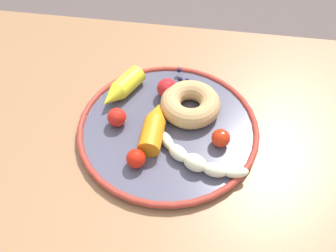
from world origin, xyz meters
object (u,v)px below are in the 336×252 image
banana (197,160)px  carrot_yellow (122,88)px  plate (168,127)px  tomato_near (117,117)px  tomato_far (167,88)px  blueberry_pile (182,80)px  tomato_extra (136,159)px  donut (190,104)px  dining_table (140,159)px  carrot_orange (154,126)px  tomato_mid (221,138)px

banana → carrot_yellow: size_ratio=1.47×
plate → tomato_near: (-0.10, -0.01, 0.02)m
banana → tomato_far: 0.18m
blueberry_pile → tomato_extra: size_ratio=1.60×
banana → tomato_extra: bearing=-171.3°
donut → tomato_far: 0.06m
plate → tomato_far: tomato_far is taller
blueberry_pile → tomato_far: tomato_far is taller
banana → tomato_near: bearing=156.1°
dining_table → carrot_orange: size_ratio=9.17×
donut → tomato_near: bearing=-157.8°
tomato_near → tomato_far: bearing=47.6°
dining_table → banana: 0.19m
tomato_far → dining_table: bearing=-116.6°
banana → blueberry_pile: 0.21m
plate → tomato_near: 0.10m
plate → banana: (0.06, -0.08, 0.02)m
tomato_extra → tomato_far: bearing=81.5°
donut → dining_table: bearing=-150.3°
plate → tomato_extra: tomato_extra is taller
carrot_orange → tomato_near: 0.07m
tomato_near → tomato_mid: size_ratio=1.08×
plate → donut: size_ratio=2.94×
tomato_mid → tomato_extra: 0.16m
carrot_orange → tomato_near: carrot_orange is taller
donut → carrot_yellow: bearing=170.9°
plate → carrot_orange: 0.04m
dining_table → blueberry_pile: (0.07, 0.13, 0.12)m
blueberry_pile → tomato_mid: (0.09, -0.15, 0.01)m
blueberry_pile → tomato_far: 0.05m
tomato_mid → blueberry_pile: bearing=120.7°
banana → carrot_orange: 0.10m
blueberry_pile → carrot_yellow: bearing=-154.9°
tomato_near → tomato_far: 0.12m
tomato_far → donut: bearing=-34.5°
carrot_orange → blueberry_pile: 0.15m
carrot_yellow → carrot_orange: bearing=-47.0°
blueberry_pile → tomato_far: bearing=-120.5°
banana → tomato_extra: (-0.10, -0.02, 0.00)m
donut → tomato_far: size_ratio=2.81×
dining_table → plate: size_ratio=2.99×
carrot_yellow → plate: bearing=-32.9°
donut → blueberry_pile: size_ratio=2.15×
blueberry_pile → dining_table: bearing=-117.9°
donut → tomato_mid: (0.06, -0.07, -0.00)m
carrot_orange → tomato_extra: size_ratio=3.31×
dining_table → carrot_orange: 0.13m
tomato_mid → tomato_near: bearing=174.4°
donut → blueberry_pile: 0.08m
plate → tomato_mid: tomato_mid is taller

